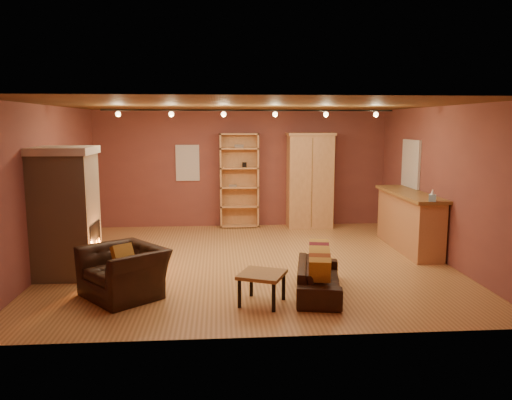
{
  "coord_description": "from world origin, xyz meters",
  "views": [
    {
      "loc": [
        -0.56,
        -8.78,
        2.5
      ],
      "look_at": [
        0.12,
        0.2,
        1.1
      ],
      "focal_mm": 35.0,
      "sensor_mm": 36.0,
      "label": 1
    }
  ],
  "objects": [
    {
      "name": "floor",
      "position": [
        0.0,
        0.0,
        0.0
      ],
      "size": [
        7.0,
        7.0,
        0.0
      ],
      "primitive_type": "plane",
      "color": "#A46E3A",
      "rests_on": "ground"
    },
    {
      "name": "tissue_box",
      "position": [
        3.15,
        -0.46,
        1.23
      ],
      "size": [
        0.15,
        0.15,
        0.21
      ],
      "rotation": [
        0.0,
        0.0,
        -0.4
      ],
      "color": "#95D0EF",
      "rests_on": "bar_counter"
    },
    {
      "name": "track_rail",
      "position": [
        0.0,
        0.2,
        2.69
      ],
      "size": [
        5.2,
        0.09,
        0.13
      ],
      "color": "black",
      "rests_on": "ceiling"
    },
    {
      "name": "right_window",
      "position": [
        3.47,
        1.4,
        1.65
      ],
      "size": [
        0.05,
        0.9,
        1.0
      ],
      "primitive_type": "cube",
      "color": "silver",
      "rests_on": "right_wall"
    },
    {
      "name": "bookcase",
      "position": [
        -0.07,
        3.13,
        1.15
      ],
      "size": [
        0.92,
        0.36,
        2.26
      ],
      "color": "tan",
      "rests_on": "floor"
    },
    {
      "name": "ceiling",
      "position": [
        0.0,
        0.0,
        2.8
      ],
      "size": [
        7.0,
        7.0,
        0.0
      ],
      "primitive_type": "plane",
      "rotation": [
        3.14,
        0.0,
        0.0
      ],
      "color": "brown",
      "rests_on": "back_wall"
    },
    {
      "name": "right_wall",
      "position": [
        3.5,
        0.0,
        1.4
      ],
      "size": [
        0.02,
        6.5,
        2.8
      ],
      "primitive_type": "cube",
      "color": "brown",
      "rests_on": "floor"
    },
    {
      "name": "left_wall",
      "position": [
        -3.5,
        0.0,
        1.4
      ],
      "size": [
        0.02,
        6.5,
        2.8
      ],
      "primitive_type": "cube",
      "color": "brown",
      "rests_on": "floor"
    },
    {
      "name": "back_window",
      "position": [
        -1.3,
        3.23,
        1.55
      ],
      "size": [
        0.56,
        0.04,
        0.86
      ],
      "primitive_type": "cube",
      "color": "silver",
      "rests_on": "back_wall"
    },
    {
      "name": "coffee_table",
      "position": [
        0.02,
        -2.14,
        0.38
      ],
      "size": [
        0.77,
        0.77,
        0.44
      ],
      "rotation": [
        0.0,
        0.0,
        -0.4
      ],
      "color": "olive",
      "rests_on": "floor"
    },
    {
      "name": "back_wall",
      "position": [
        0.0,
        3.25,
        1.4
      ],
      "size": [
        7.0,
        0.02,
        2.8
      ],
      "primitive_type": "cube",
      "color": "brown",
      "rests_on": "floor"
    },
    {
      "name": "armchair",
      "position": [
        -1.95,
        -1.69,
        0.49
      ],
      "size": [
        1.27,
        1.32,
        0.97
      ],
      "rotation": [
        0.0,
        0.0,
        -0.87
      ],
      "color": "black",
      "rests_on": "floor"
    },
    {
      "name": "armoire",
      "position": [
        1.62,
        2.96,
        1.14
      ],
      "size": [
        1.12,
        0.64,
        2.27
      ],
      "color": "tan",
      "rests_on": "floor"
    },
    {
      "name": "bar_counter",
      "position": [
        3.2,
        0.68,
        0.58
      ],
      "size": [
        0.64,
        2.39,
        1.14
      ],
      "color": "tan",
      "rests_on": "floor"
    },
    {
      "name": "fireplace",
      "position": [
        -3.04,
        -0.6,
        1.06
      ],
      "size": [
        1.01,
        0.98,
        2.12
      ],
      "color": "tan",
      "rests_on": "floor"
    },
    {
      "name": "loveseat",
      "position": [
        0.9,
        -1.77,
        0.34
      ],
      "size": [
        0.74,
        1.63,
        0.7
      ],
      "rotation": [
        0.0,
        0.0,
        1.39
      ],
      "color": "black",
      "rests_on": "floor"
    }
  ]
}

